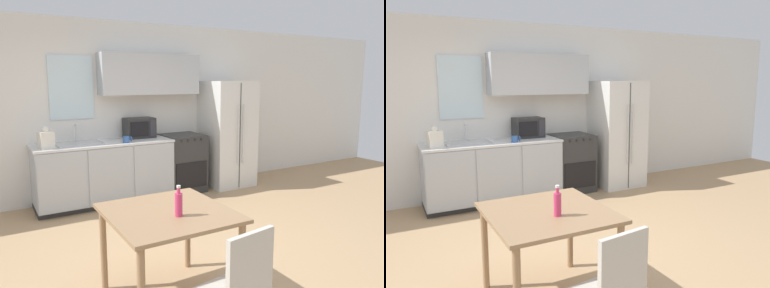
% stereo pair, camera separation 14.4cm
% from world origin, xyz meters
% --- Properties ---
extents(ground_plane, '(12.00, 12.00, 0.00)m').
position_xyz_m(ground_plane, '(0.00, 0.00, 0.00)').
color(ground_plane, tan).
extents(wall_back, '(12.00, 0.38, 2.70)m').
position_xyz_m(wall_back, '(0.08, 2.35, 1.43)').
color(wall_back, silver).
rests_on(wall_back, ground_plane).
extents(kitchen_counter, '(1.99, 0.68, 0.92)m').
position_xyz_m(kitchen_counter, '(-0.24, 2.02, 0.47)').
color(kitchen_counter, '#333333').
rests_on(kitchen_counter, ground_plane).
extents(oven_range, '(0.63, 0.64, 0.94)m').
position_xyz_m(oven_range, '(1.07, 2.03, 0.47)').
color(oven_range, '#2D2D2D').
rests_on(oven_range, ground_plane).
extents(refrigerator, '(0.79, 0.78, 1.80)m').
position_xyz_m(refrigerator, '(1.92, 1.98, 0.90)').
color(refrigerator, silver).
rests_on(refrigerator, ground_plane).
extents(kitchen_sink, '(0.62, 0.45, 0.27)m').
position_xyz_m(kitchen_sink, '(-0.59, 2.03, 0.94)').
color(kitchen_sink, '#B7BABC').
rests_on(kitchen_sink, kitchen_counter).
extents(microwave, '(0.45, 0.32, 0.31)m').
position_xyz_m(microwave, '(0.37, 2.16, 1.08)').
color(microwave, '#282828').
rests_on(microwave, kitchen_counter).
extents(coffee_mug, '(0.13, 0.10, 0.09)m').
position_xyz_m(coffee_mug, '(0.04, 1.82, 0.97)').
color(coffee_mug, '#335999').
rests_on(coffee_mug, kitchen_counter).
extents(grocery_bag_0, '(0.21, 0.19, 0.30)m').
position_xyz_m(grocery_bag_0, '(-1.05, 1.88, 1.05)').
color(grocery_bag_0, silver).
rests_on(grocery_bag_0, kitchen_counter).
extents(dining_table, '(0.95, 0.97, 0.78)m').
position_xyz_m(dining_table, '(-0.54, -0.71, 0.67)').
color(dining_table, '#997551').
rests_on(dining_table, ground_plane).
extents(drink_bottle, '(0.06, 0.06, 0.24)m').
position_xyz_m(drink_bottle, '(-0.52, -0.85, 0.88)').
color(drink_bottle, '#DB386B').
rests_on(drink_bottle, dining_table).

